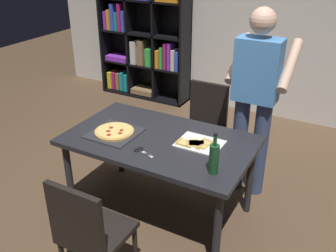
# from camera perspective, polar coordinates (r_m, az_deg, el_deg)

# --- Properties ---
(ground_plane) EXTENTS (12.00, 12.00, 0.00)m
(ground_plane) POSITION_cam_1_polar(r_m,az_deg,el_deg) (3.55, -1.19, -12.60)
(ground_plane) COLOR brown
(back_wall) EXTENTS (6.40, 0.10, 2.80)m
(back_wall) POSITION_cam_1_polar(r_m,az_deg,el_deg) (5.24, 13.50, 16.60)
(back_wall) COLOR silver
(back_wall) RESTS_ON ground_plane
(dining_table) EXTENTS (1.54, 0.92, 0.75)m
(dining_table) POSITION_cam_1_polar(r_m,az_deg,el_deg) (3.17, -1.30, -3.12)
(dining_table) COLOR #232328
(dining_table) RESTS_ON ground_plane
(chair_near_camera) EXTENTS (0.42, 0.42, 0.90)m
(chair_near_camera) POSITION_cam_1_polar(r_m,az_deg,el_deg) (2.64, -11.88, -15.09)
(chair_near_camera) COLOR black
(chair_near_camera) RESTS_ON ground_plane
(chair_far_side) EXTENTS (0.42, 0.42, 0.90)m
(chair_far_side) POSITION_cam_1_polar(r_m,az_deg,el_deg) (4.00, 5.47, 0.78)
(chair_far_side) COLOR black
(chair_far_side) RESTS_ON ground_plane
(bookshelf) EXTENTS (1.40, 0.35, 1.95)m
(bookshelf) POSITION_cam_1_polar(r_m,az_deg,el_deg) (5.80, -3.97, 13.56)
(bookshelf) COLOR black
(bookshelf) RESTS_ON ground_plane
(person_serving_pizza) EXTENTS (0.55, 0.54, 1.75)m
(person_serving_pizza) POSITION_cam_1_polar(r_m,az_deg,el_deg) (3.45, 13.03, 4.70)
(person_serving_pizza) COLOR #38476B
(person_serving_pizza) RESTS_ON ground_plane
(pepperoni_pizza_on_tray) EXTENTS (0.39, 0.39, 0.04)m
(pepperoni_pizza_on_tray) POSITION_cam_1_polar(r_m,az_deg,el_deg) (3.24, -8.06, -0.89)
(pepperoni_pizza_on_tray) COLOR #2D2D33
(pepperoni_pizza_on_tray) RESTS_ON dining_table
(pizza_slices_on_towel) EXTENTS (0.36, 0.28, 0.03)m
(pizza_slices_on_towel) POSITION_cam_1_polar(r_m,az_deg,el_deg) (3.04, 4.44, -2.65)
(pizza_slices_on_towel) COLOR white
(pizza_slices_on_towel) RESTS_ON dining_table
(wine_bottle) EXTENTS (0.07, 0.07, 0.32)m
(wine_bottle) POSITION_cam_1_polar(r_m,az_deg,el_deg) (2.65, 6.94, -4.81)
(wine_bottle) COLOR #194723
(wine_bottle) RESTS_ON dining_table
(kitchen_scissors) EXTENTS (0.20, 0.11, 0.01)m
(kitchen_scissors) POSITION_cam_1_polar(r_m,az_deg,el_deg) (2.95, -3.98, -3.80)
(kitchen_scissors) COLOR silver
(kitchen_scissors) RESTS_ON dining_table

